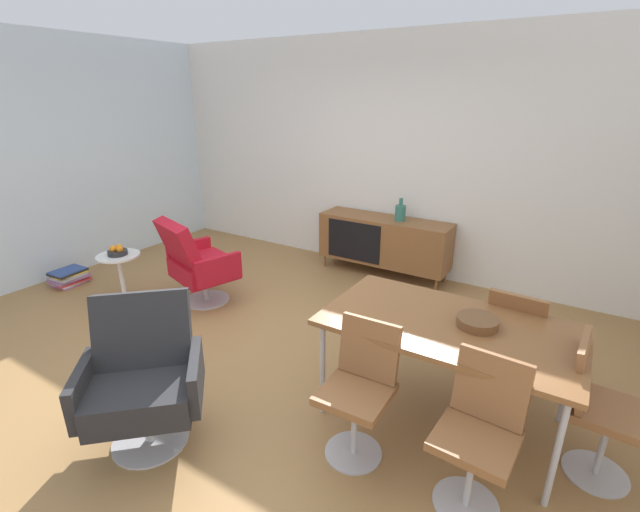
{
  "coord_description": "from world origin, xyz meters",
  "views": [
    {
      "loc": [
        2.25,
        -2.45,
        2.14
      ],
      "look_at": [
        0.37,
        0.55,
        0.82
      ],
      "focal_mm": 24.74,
      "sensor_mm": 36.0,
      "label": 1
    }
  ],
  "objects_px": {
    "dining_chair_front_right": "(480,430)",
    "magazine_stack": "(69,277)",
    "dining_chair_far_end": "(600,405)",
    "dining_chair_back_right": "(515,336)",
    "dining_chair_front_left": "(360,386)",
    "side_table_round": "(121,272)",
    "dining_table": "(449,329)",
    "lounge_chair_red": "(197,262)",
    "armchair_black_shell": "(143,375)",
    "fruit_bowl": "(117,251)",
    "vase_cobalt": "(400,212)",
    "wooden_bowl_on_table": "(477,322)",
    "sideboard": "(384,240)"
  },
  "relations": [
    {
      "from": "dining_chair_far_end",
      "to": "fruit_bowl",
      "type": "xyz_separation_m",
      "value": [
        -4.41,
        0.01,
        0.09
      ]
    },
    {
      "from": "dining_chair_front_right",
      "to": "lounge_chair_red",
      "type": "distance_m",
      "value": 3.25
    },
    {
      "from": "dining_chair_front_left",
      "to": "side_table_round",
      "type": "xyz_separation_m",
      "value": [
        -3.17,
        0.57,
        -0.15
      ]
    },
    {
      "from": "vase_cobalt",
      "to": "fruit_bowl",
      "type": "xyz_separation_m",
      "value": [
        -2.29,
        -2.17,
        -0.26
      ]
    },
    {
      "from": "dining_chair_front_right",
      "to": "wooden_bowl_on_table",
      "type": "bearing_deg",
      "value": 107.53
    },
    {
      "from": "wooden_bowl_on_table",
      "to": "armchair_black_shell",
      "type": "height_order",
      "value": "armchair_black_shell"
    },
    {
      "from": "dining_chair_front_left",
      "to": "fruit_bowl",
      "type": "distance_m",
      "value": 3.22
    },
    {
      "from": "dining_chair_front_right",
      "to": "magazine_stack",
      "type": "bearing_deg",
      "value": 174.31
    },
    {
      "from": "lounge_chair_red",
      "to": "side_table_round",
      "type": "distance_m",
      "value": 0.87
    },
    {
      "from": "dining_table",
      "to": "dining_chair_front_left",
      "type": "xyz_separation_m",
      "value": [
        -0.35,
        -0.56,
        -0.23
      ]
    },
    {
      "from": "dining_table",
      "to": "armchair_black_shell",
      "type": "relative_size",
      "value": 1.69
    },
    {
      "from": "dining_chair_back_right",
      "to": "vase_cobalt",
      "type": "bearing_deg",
      "value": 134.32
    },
    {
      "from": "armchair_black_shell",
      "to": "magazine_stack",
      "type": "bearing_deg",
      "value": 159.08
    },
    {
      "from": "dining_table",
      "to": "dining_chair_back_right",
      "type": "relative_size",
      "value": 1.87
    },
    {
      "from": "vase_cobalt",
      "to": "fruit_bowl",
      "type": "relative_size",
      "value": 1.34
    },
    {
      "from": "wooden_bowl_on_table",
      "to": "dining_chair_far_end",
      "type": "xyz_separation_m",
      "value": [
        0.73,
        -0.05,
        -0.3
      ]
    },
    {
      "from": "lounge_chair_red",
      "to": "armchair_black_shell",
      "type": "xyz_separation_m",
      "value": [
        1.19,
        -1.58,
        0.0
      ]
    },
    {
      "from": "lounge_chair_red",
      "to": "vase_cobalt",
      "type": "bearing_deg",
      "value": 49.46
    },
    {
      "from": "fruit_bowl",
      "to": "vase_cobalt",
      "type": "bearing_deg",
      "value": 43.43
    },
    {
      "from": "dining_chair_far_end",
      "to": "dining_chair_front_left",
      "type": "relative_size",
      "value": 1.0
    },
    {
      "from": "dining_table",
      "to": "dining_chair_front_left",
      "type": "bearing_deg",
      "value": -122.19
    },
    {
      "from": "dining_chair_far_end",
      "to": "dining_chair_front_left",
      "type": "distance_m",
      "value": 1.36
    },
    {
      "from": "dining_chair_back_right",
      "to": "dining_chair_front_left",
      "type": "distance_m",
      "value": 1.32
    },
    {
      "from": "dining_table",
      "to": "side_table_round",
      "type": "xyz_separation_m",
      "value": [
        -3.52,
        0.01,
        -0.38
      ]
    },
    {
      "from": "sideboard",
      "to": "fruit_bowl",
      "type": "bearing_deg",
      "value": -134.1
    },
    {
      "from": "dining_table",
      "to": "fruit_bowl",
      "type": "distance_m",
      "value": 3.52
    },
    {
      "from": "vase_cobalt",
      "to": "side_table_round",
      "type": "distance_m",
      "value": 3.19
    },
    {
      "from": "fruit_bowl",
      "to": "magazine_stack",
      "type": "height_order",
      "value": "fruit_bowl"
    },
    {
      "from": "magazine_stack",
      "to": "sideboard",
      "type": "bearing_deg",
      "value": 36.77
    },
    {
      "from": "dining_chair_front_left",
      "to": "magazine_stack",
      "type": "relative_size",
      "value": 2.07
    },
    {
      "from": "dining_table",
      "to": "lounge_chair_red",
      "type": "xyz_separation_m",
      "value": [
        -2.75,
        0.4,
        -0.23
      ]
    },
    {
      "from": "vase_cobalt",
      "to": "fruit_bowl",
      "type": "height_order",
      "value": "vase_cobalt"
    },
    {
      "from": "dining_chair_far_end",
      "to": "dining_chair_back_right",
      "type": "distance_m",
      "value": 0.78
    },
    {
      "from": "dining_table",
      "to": "sideboard",
      "type": "bearing_deg",
      "value": 123.22
    },
    {
      "from": "dining_table",
      "to": "magazine_stack",
      "type": "relative_size",
      "value": 3.88
    },
    {
      "from": "side_table_round",
      "to": "magazine_stack",
      "type": "distance_m",
      "value": 0.95
    },
    {
      "from": "vase_cobalt",
      "to": "dining_chair_far_end",
      "type": "bearing_deg",
      "value": -45.67
    },
    {
      "from": "dining_chair_far_end",
      "to": "armchair_black_shell",
      "type": "distance_m",
      "value": 2.73
    },
    {
      "from": "wooden_bowl_on_table",
      "to": "magazine_stack",
      "type": "relative_size",
      "value": 0.63
    },
    {
      "from": "sideboard",
      "to": "fruit_bowl",
      "type": "xyz_separation_m",
      "value": [
        -2.1,
        -2.16,
        0.12
      ]
    },
    {
      "from": "vase_cobalt",
      "to": "armchair_black_shell",
      "type": "bearing_deg",
      "value": -95.69
    },
    {
      "from": "lounge_chair_red",
      "to": "armchair_black_shell",
      "type": "height_order",
      "value": "same"
    },
    {
      "from": "dining_chair_front_left",
      "to": "side_table_round",
      "type": "bearing_deg",
      "value": 169.86
    },
    {
      "from": "dining_chair_far_end",
      "to": "dining_chair_front_right",
      "type": "distance_m",
      "value": 0.78
    },
    {
      "from": "sideboard",
      "to": "fruit_bowl",
      "type": "relative_size",
      "value": 8.0
    },
    {
      "from": "magazine_stack",
      "to": "dining_chair_far_end",
      "type": "bearing_deg",
      "value": 0.92
    },
    {
      "from": "dining_chair_far_end",
      "to": "magazine_stack",
      "type": "xyz_separation_m",
      "value": [
        -5.33,
        -0.09,
        -0.38
      ]
    },
    {
      "from": "dining_chair_front_left",
      "to": "lounge_chair_red",
      "type": "distance_m",
      "value": 2.58
    },
    {
      "from": "lounge_chair_red",
      "to": "fruit_bowl",
      "type": "xyz_separation_m",
      "value": [
        -0.77,
        -0.39,
        0.09
      ]
    },
    {
      "from": "dining_chair_back_right",
      "to": "dining_chair_front_left",
      "type": "height_order",
      "value": "same"
    }
  ]
}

